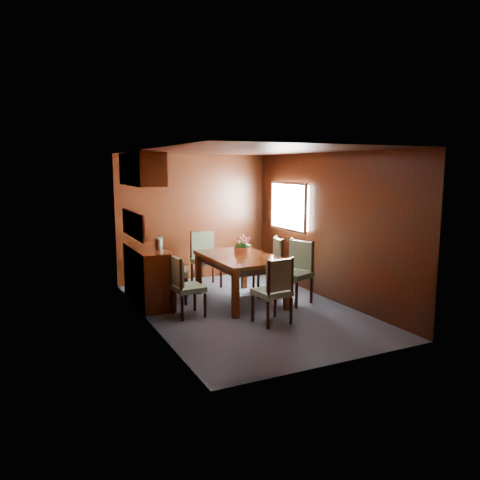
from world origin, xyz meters
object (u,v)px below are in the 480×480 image
sideboard (148,275)px  flower_centerpiece (242,244)px  chair_right_near (297,268)px  chair_head (275,287)px  dining_table (240,262)px  chair_left_near (184,283)px

sideboard → flower_centerpiece: (1.54, -0.27, 0.44)m
chair_right_near → chair_head: (-0.86, -0.80, -0.03)m
sideboard → dining_table: (1.36, -0.58, 0.20)m
flower_centerpiece → chair_head: bearing=-99.0°
dining_table → chair_right_near: (0.80, -0.43, -0.09)m
dining_table → chair_head: 1.23m
dining_table → flower_centerpiece: 0.44m
sideboard → chair_right_near: 2.39m
chair_left_near → chair_right_near: 1.88m
dining_table → chair_head: chair_head is taller
chair_head → chair_right_near: bearing=36.5°
dining_table → sideboard: bearing=156.7°
dining_table → chair_right_near: 0.91m
chair_head → flower_centerpiece: 1.59m
chair_left_near → flower_centerpiece: bearing=114.6°
chair_right_near → flower_centerpiece: size_ratio=3.51×
dining_table → flower_centerpiece: flower_centerpiece is taller
dining_table → flower_centerpiece: (0.18, 0.31, 0.24)m
chair_left_near → flower_centerpiece: (1.26, 0.66, 0.39)m
dining_table → chair_left_near: 1.14m
dining_table → chair_left_near: (-1.08, -0.35, -0.15)m
dining_table → chair_right_near: bearing=-28.2°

